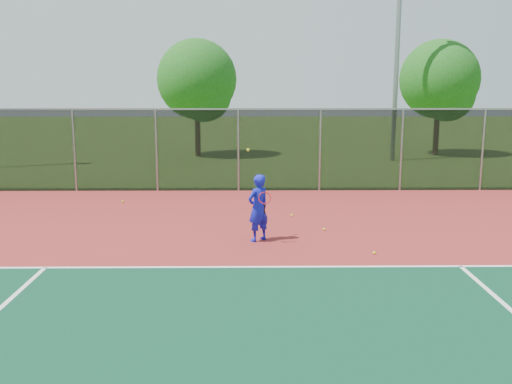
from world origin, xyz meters
TOP-DOWN VIEW (x-y plane):
  - ground at (0.00, 0.00)m, footprint 120.00×120.00m
  - court_apron at (0.00, 2.00)m, footprint 30.00×20.00m
  - fence_back at (0.00, 12.00)m, footprint 30.00×0.06m
  - tennis_player at (-2.37, 5.13)m, footprint 0.74×0.77m
  - practice_ball_2 at (-6.83, 9.85)m, footprint 0.07×0.07m
  - practice_ball_3 at (0.32, 3.93)m, footprint 0.07×0.07m
  - practice_ball_4 at (-0.57, 6.12)m, footprint 0.07×0.07m
  - practice_ball_5 at (-1.33, 7.79)m, footprint 0.07×0.07m
  - floodlight_n at (4.81, 20.44)m, footprint 0.90×0.40m
  - tree_back_left at (-5.33, 22.34)m, footprint 4.29×4.29m
  - tree_back_mid at (7.87, 22.65)m, footprint 4.29×4.29m

SIDE VIEW (x-z plane):
  - ground at x=0.00m, z-range 0.00..0.00m
  - court_apron at x=0.00m, z-range 0.00..0.02m
  - practice_ball_2 at x=-6.83m, z-range 0.02..0.09m
  - practice_ball_3 at x=0.32m, z-range 0.02..0.09m
  - practice_ball_4 at x=-0.57m, z-range 0.02..0.09m
  - practice_ball_5 at x=-1.33m, z-range 0.02..0.09m
  - tennis_player at x=-2.37m, z-range -0.30..2.04m
  - fence_back at x=0.00m, z-range 0.05..3.08m
  - tree_back_mid at x=7.87m, z-range 0.80..7.10m
  - tree_back_left at x=-5.33m, z-range 0.80..7.11m
  - floodlight_n at x=4.81m, z-range 0.78..13.46m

